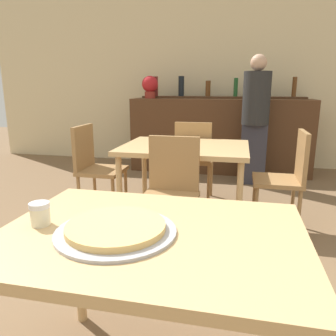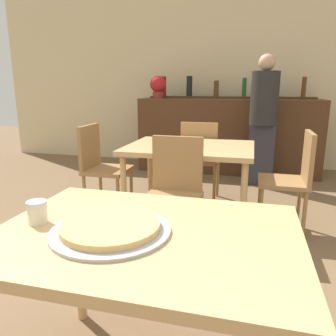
{
  "view_description": "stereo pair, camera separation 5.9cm",
  "coord_description": "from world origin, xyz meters",
  "px_view_note": "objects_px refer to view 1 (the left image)",
  "views": [
    {
      "loc": [
        0.3,
        -1.07,
        1.24
      ],
      "look_at": [
        -0.06,
        0.55,
        0.83
      ],
      "focal_mm": 35.0,
      "sensor_mm": 36.0,
      "label": 1
    },
    {
      "loc": [
        0.35,
        -1.05,
        1.24
      ],
      "look_at": [
        -0.06,
        0.55,
        0.83
      ],
      "focal_mm": 35.0,
      "sensor_mm": 36.0,
      "label": 2
    }
  ],
  "objects_px": {
    "chair_far_side_front": "(171,188)",
    "chair_far_side_left": "(94,164)",
    "pizza_tray": "(116,229)",
    "chair_far_side_back": "(194,156)",
    "cheese_shaker": "(40,214)",
    "chair_far_side_right": "(287,174)",
    "potted_plant": "(150,86)",
    "person_standing": "(255,116)"
  },
  "relations": [
    {
      "from": "chair_far_side_front",
      "to": "chair_far_side_left",
      "type": "bearing_deg",
      "value": 145.69
    },
    {
      "from": "chair_far_side_left",
      "to": "pizza_tray",
      "type": "distance_m",
      "value": 2.05
    },
    {
      "from": "chair_far_side_back",
      "to": "cheese_shaker",
      "type": "distance_m",
      "value": 2.43
    },
    {
      "from": "chair_far_side_right",
      "to": "potted_plant",
      "type": "relative_size",
      "value": 2.72
    },
    {
      "from": "pizza_tray",
      "to": "person_standing",
      "type": "relative_size",
      "value": 0.27
    },
    {
      "from": "pizza_tray",
      "to": "cheese_shaker",
      "type": "height_order",
      "value": "cheese_shaker"
    },
    {
      "from": "cheese_shaker",
      "to": "potted_plant",
      "type": "distance_m",
      "value": 3.91
    },
    {
      "from": "chair_far_side_back",
      "to": "person_standing",
      "type": "xyz_separation_m",
      "value": [
        0.65,
        0.89,
        0.36
      ]
    },
    {
      "from": "chair_far_side_back",
      "to": "pizza_tray",
      "type": "distance_m",
      "value": 2.42
    },
    {
      "from": "chair_far_side_left",
      "to": "chair_far_side_front",
      "type": "bearing_deg",
      "value": -124.31
    },
    {
      "from": "chair_far_side_left",
      "to": "pizza_tray",
      "type": "height_order",
      "value": "chair_far_side_left"
    },
    {
      "from": "cheese_shaker",
      "to": "person_standing",
      "type": "xyz_separation_m",
      "value": [
        0.9,
        3.3,
        0.11
      ]
    },
    {
      "from": "chair_far_side_front",
      "to": "cheese_shaker",
      "type": "xyz_separation_m",
      "value": [
        -0.25,
        -1.2,
        0.25
      ]
    },
    {
      "from": "person_standing",
      "to": "chair_far_side_front",
      "type": "bearing_deg",
      "value": -107.26
    },
    {
      "from": "chair_far_side_left",
      "to": "pizza_tray",
      "type": "relative_size",
      "value": 2.05
    },
    {
      "from": "chair_far_side_left",
      "to": "cheese_shaker",
      "type": "relative_size",
      "value": 10.06
    },
    {
      "from": "person_standing",
      "to": "potted_plant",
      "type": "bearing_deg",
      "value": 160.87
    },
    {
      "from": "chair_far_side_back",
      "to": "person_standing",
      "type": "bearing_deg",
      "value": -126.08
    },
    {
      "from": "chair_far_side_front",
      "to": "pizza_tray",
      "type": "bearing_deg",
      "value": -87.48
    },
    {
      "from": "person_standing",
      "to": "potted_plant",
      "type": "xyz_separation_m",
      "value": [
        -1.53,
        0.53,
        0.38
      ]
    },
    {
      "from": "chair_far_side_front",
      "to": "chair_far_side_right",
      "type": "height_order",
      "value": "same"
    },
    {
      "from": "pizza_tray",
      "to": "potted_plant",
      "type": "height_order",
      "value": "potted_plant"
    },
    {
      "from": "chair_far_side_left",
      "to": "person_standing",
      "type": "xyz_separation_m",
      "value": [
        1.53,
        1.49,
        0.36
      ]
    },
    {
      "from": "chair_far_side_right",
      "to": "person_standing",
      "type": "distance_m",
      "value": 1.55
    },
    {
      "from": "chair_far_side_back",
      "to": "chair_far_side_right",
      "type": "bearing_deg",
      "value": 145.69
    },
    {
      "from": "pizza_tray",
      "to": "chair_far_side_back",
      "type": "bearing_deg",
      "value": 91.27
    },
    {
      "from": "chair_far_side_back",
      "to": "pizza_tray",
      "type": "height_order",
      "value": "chair_far_side_back"
    },
    {
      "from": "chair_far_side_front",
      "to": "potted_plant",
      "type": "bearing_deg",
      "value": 108.51
    },
    {
      "from": "chair_far_side_front",
      "to": "potted_plant",
      "type": "distance_m",
      "value": 2.86
    },
    {
      "from": "chair_far_side_back",
      "to": "potted_plant",
      "type": "height_order",
      "value": "potted_plant"
    },
    {
      "from": "person_standing",
      "to": "potted_plant",
      "type": "distance_m",
      "value": 1.66
    },
    {
      "from": "pizza_tray",
      "to": "person_standing",
      "type": "distance_m",
      "value": 3.36
    },
    {
      "from": "chair_far_side_left",
      "to": "chair_far_side_right",
      "type": "xyz_separation_m",
      "value": [
        1.76,
        0.0,
        0.0
      ]
    },
    {
      "from": "cheese_shaker",
      "to": "potted_plant",
      "type": "bearing_deg",
      "value": 99.27
    },
    {
      "from": "chair_far_side_back",
      "to": "person_standing",
      "type": "height_order",
      "value": "person_standing"
    },
    {
      "from": "cheese_shaker",
      "to": "potted_plant",
      "type": "xyz_separation_m",
      "value": [
        -0.62,
        3.83,
        0.48
      ]
    },
    {
      "from": "chair_far_side_right",
      "to": "cheese_shaker",
      "type": "height_order",
      "value": "chair_far_side_right"
    },
    {
      "from": "chair_far_side_front",
      "to": "chair_far_side_left",
      "type": "height_order",
      "value": "same"
    },
    {
      "from": "chair_far_side_right",
      "to": "person_standing",
      "type": "xyz_separation_m",
      "value": [
        -0.23,
        1.49,
        0.36
      ]
    },
    {
      "from": "chair_far_side_left",
      "to": "person_standing",
      "type": "relative_size",
      "value": 0.55
    },
    {
      "from": "pizza_tray",
      "to": "person_standing",
      "type": "height_order",
      "value": "person_standing"
    },
    {
      "from": "cheese_shaker",
      "to": "chair_far_side_left",
      "type": "bearing_deg",
      "value": 109.14
    }
  ]
}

